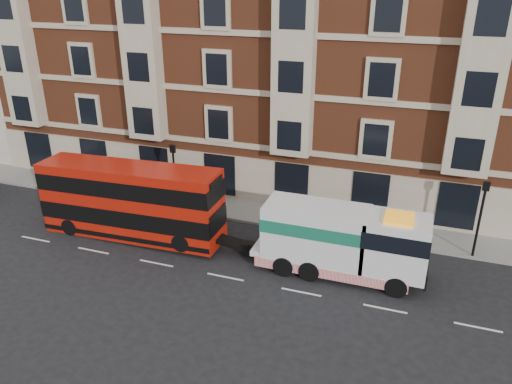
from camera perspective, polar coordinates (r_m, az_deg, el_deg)
ground at (r=25.92m, az=-3.52°, el=-9.67°), size 120.00×120.00×0.00m
sidewalk at (r=31.99m, az=1.63°, el=-2.57°), size 90.00×3.00×0.15m
victorian_terrace at (r=36.03m, az=6.42°, el=16.93°), size 45.00×12.00×20.40m
lamp_post_west at (r=32.04m, az=-9.32°, el=2.24°), size 0.35×0.15×4.35m
lamp_post_east at (r=28.71m, az=24.30°, el=-2.28°), size 0.35×0.15×4.35m
double_decker_bus at (r=29.46m, az=-14.13°, el=-0.91°), size 10.84×2.49×4.39m
tow_truck at (r=25.55m, az=9.48°, el=-5.48°), size 8.68×2.56×3.62m
pedestrian at (r=37.67m, az=-17.56°, el=2.09°), size 0.69×0.47×1.82m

